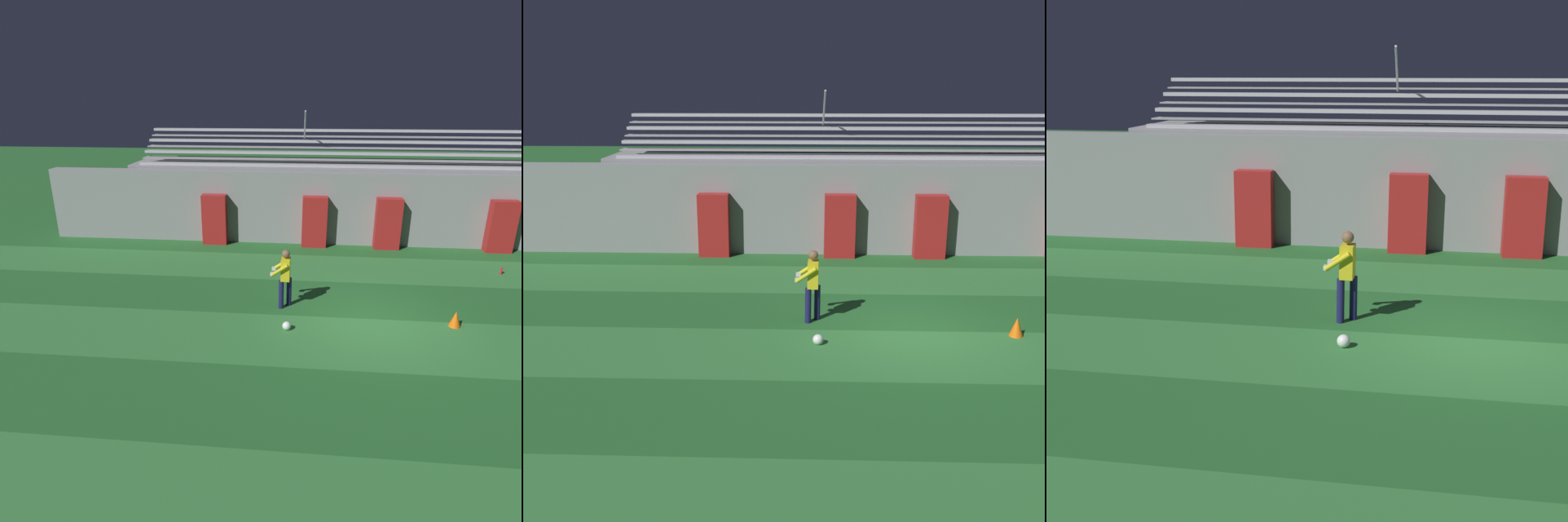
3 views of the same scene
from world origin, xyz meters
The scene contains 12 objects.
ground_plane centered at (0.00, 0.00, 0.00)m, with size 80.00×80.00×0.00m, color #236028.
turf_stripe_near centered at (0.00, -6.00, 0.00)m, with size 28.00×2.41×0.01m, color #337A38.
turf_stripe_mid centered at (0.00, -1.18, 0.00)m, with size 28.00×2.41×0.01m, color #337A38.
turf_stripe_far centered at (0.00, 3.64, 0.00)m, with size 28.00×2.41×0.01m, color #337A38.
back_wall centered at (0.00, 6.50, 1.40)m, with size 24.00×0.60×2.80m, color gray.
padding_pillar_gate_left centered at (-1.39, 5.95, 0.98)m, with size 0.95×0.44×1.96m, color #B21E1E.
padding_pillar_gate_right centered at (1.39, 5.95, 0.98)m, with size 0.95×0.44×1.96m, color #B21E1E.
padding_pillar_far_left centered at (-5.29, 5.95, 0.98)m, with size 0.95×0.44×1.96m, color #B21E1E.
bleacher_stand centered at (0.00, 8.49, 1.50)m, with size 18.00×3.35×5.03m.
goalkeeper centered at (-2.29, 0.57, 0.95)m, with size 0.58×0.59×1.67m.
soccer_ball centered at (-2.18, -0.74, 0.11)m, with size 0.22×0.22×0.22m, color white.
traffic_cone centered at (2.09, -0.16, 0.21)m, with size 0.30×0.30×0.42m, color orange.
Camera 2 is at (-2.49, -12.45, 5.23)m, focal length 42.00 mm.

